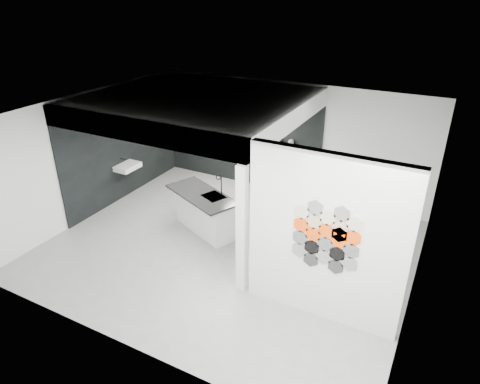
% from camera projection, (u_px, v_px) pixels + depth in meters
% --- Properties ---
extents(floor, '(7.00, 6.00, 0.01)m').
position_uv_depth(floor, '(229.00, 247.00, 8.74)').
color(floor, slate).
extents(partition_panel, '(2.45, 0.15, 2.80)m').
position_uv_depth(partition_panel, '(325.00, 240.00, 6.40)').
color(partition_panel, silver).
rests_on(partition_panel, floor).
extents(bay_clad_back, '(4.40, 0.04, 2.35)m').
position_uv_depth(bay_clad_back, '(240.00, 140.00, 11.12)').
color(bay_clad_back, black).
rests_on(bay_clad_back, floor).
extents(bay_clad_left, '(0.04, 4.00, 2.35)m').
position_uv_depth(bay_clad_left, '(124.00, 150.00, 10.46)').
color(bay_clad_left, black).
rests_on(bay_clad_left, floor).
extents(bulkhead, '(4.40, 4.00, 0.40)m').
position_uv_depth(bulkhead, '(196.00, 105.00, 8.95)').
color(bulkhead, silver).
rests_on(bulkhead, corner_column).
extents(corner_column, '(0.16, 0.16, 2.35)m').
position_uv_depth(corner_column, '(242.00, 230.00, 7.08)').
color(corner_column, silver).
rests_on(corner_column, floor).
extents(fascia_beam, '(4.40, 0.16, 0.40)m').
position_uv_depth(fascia_beam, '(136.00, 131.00, 7.42)').
color(fascia_beam, silver).
rests_on(fascia_beam, corner_column).
extents(wall_basin, '(0.40, 0.60, 0.12)m').
position_uv_depth(wall_basin, '(128.00, 167.00, 10.35)').
color(wall_basin, silver).
rests_on(wall_basin, bay_clad_left).
extents(display_shelf, '(3.00, 0.15, 0.04)m').
position_uv_depth(display_shelf, '(242.00, 137.00, 10.94)').
color(display_shelf, black).
rests_on(display_shelf, bay_clad_back).
extents(kitchen_island, '(1.87, 1.37, 1.38)m').
position_uv_depth(kitchen_island, '(205.00, 211.00, 9.14)').
color(kitchen_island, silver).
rests_on(kitchen_island, floor).
extents(stockpot, '(0.26, 0.26, 0.16)m').
position_uv_depth(stockpot, '(207.00, 128.00, 11.33)').
color(stockpot, black).
rests_on(stockpot, display_shelf).
extents(kettle, '(0.23, 0.23, 0.15)m').
position_uv_depth(kettle, '(278.00, 140.00, 10.47)').
color(kettle, black).
rests_on(kettle, display_shelf).
extents(glass_bowl, '(0.17, 0.17, 0.10)m').
position_uv_depth(glass_bowl, '(291.00, 143.00, 10.34)').
color(glass_bowl, gray).
rests_on(glass_bowl, display_shelf).
extents(glass_vase, '(0.12, 0.12, 0.13)m').
position_uv_depth(glass_vase, '(291.00, 142.00, 10.34)').
color(glass_vase, gray).
rests_on(glass_vase, display_shelf).
extents(bottle_dark, '(0.07, 0.07, 0.17)m').
position_uv_depth(bottle_dark, '(241.00, 133.00, 10.90)').
color(bottle_dark, black).
rests_on(bottle_dark, display_shelf).
extents(utensil_cup, '(0.10, 0.10, 0.11)m').
position_uv_depth(utensil_cup, '(209.00, 129.00, 11.31)').
color(utensil_cup, black).
rests_on(utensil_cup, display_shelf).
extents(hex_tile_cluster, '(1.04, 0.02, 1.16)m').
position_uv_depth(hex_tile_cluster, '(326.00, 238.00, 6.27)').
color(hex_tile_cluster, silver).
rests_on(hex_tile_cluster, partition_panel).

